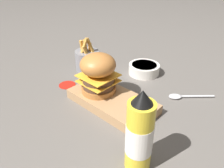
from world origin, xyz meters
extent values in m
plane|color=#5B5651|center=(0.00, 0.00, 0.00)|extent=(6.00, 6.00, 0.00)
cube|color=#A37A51|center=(-0.06, 0.02, 0.02)|extent=(0.30, 0.15, 0.03)
cylinder|color=#AD6B33|center=(0.00, 0.02, 0.04)|extent=(0.12, 0.12, 0.02)
cylinder|color=#4C3323|center=(0.00, 0.02, 0.06)|extent=(0.11, 0.11, 0.02)
cube|color=gold|center=(0.00, 0.02, 0.07)|extent=(0.11, 0.11, 0.00)
cylinder|color=#4C3323|center=(0.00, 0.02, 0.08)|extent=(0.11, 0.11, 0.02)
cube|color=gold|center=(0.00, 0.02, 0.09)|extent=(0.11, 0.11, 0.00)
ellipsoid|color=#AD6B33|center=(0.00, 0.02, 0.13)|extent=(0.12, 0.12, 0.07)
cylinder|color=yellow|center=(-0.27, 0.16, 0.09)|extent=(0.06, 0.06, 0.18)
cylinder|color=white|center=(-0.27, 0.16, 0.09)|extent=(0.06, 0.06, 0.08)
cone|color=black|center=(-0.27, 0.16, 0.20)|extent=(0.05, 0.05, 0.03)
cylinder|color=slate|center=(0.21, -0.10, 0.04)|extent=(0.10, 0.10, 0.09)
cube|color=gold|center=(0.19, -0.11, 0.10)|extent=(0.04, 0.03, 0.09)
cube|color=gold|center=(0.20, -0.08, 0.10)|extent=(0.04, 0.03, 0.10)
cube|color=gold|center=(0.22, -0.09, 0.09)|extent=(0.02, 0.02, 0.08)
cube|color=gold|center=(0.19, -0.08, 0.08)|extent=(0.03, 0.03, 0.07)
cube|color=gold|center=(0.21, -0.10, 0.09)|extent=(0.03, 0.02, 0.09)
cube|color=gold|center=(0.20, -0.12, 0.09)|extent=(0.02, 0.01, 0.07)
cylinder|color=silver|center=(0.00, -0.24, 0.02)|extent=(0.13, 0.13, 0.04)
cylinder|color=#669356|center=(0.00, -0.24, 0.04)|extent=(0.11, 0.11, 0.01)
cylinder|color=silver|center=(-0.25, -0.22, 0.01)|extent=(0.09, 0.09, 0.01)
ellipsoid|color=silver|center=(-0.19, -0.16, 0.01)|extent=(0.05, 0.05, 0.01)
cylinder|color=#B21E14|center=(0.16, 0.04, 0.00)|extent=(0.06, 0.06, 0.00)
camera|label=1|loc=(-0.47, 0.46, 0.43)|focal=35.00mm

